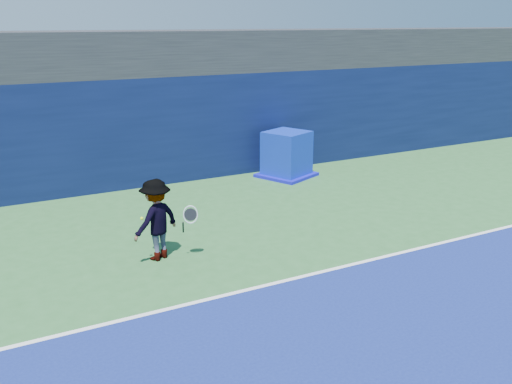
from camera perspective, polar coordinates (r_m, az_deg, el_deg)
ground at (r=8.23m, az=14.13°, el=-16.66°), size 80.00×80.00×0.00m
baseline at (r=10.31m, az=2.83°, el=-8.87°), size 24.00×0.10×0.01m
stadium_band at (r=17.16m, az=-12.20°, el=13.49°), size 36.00×3.00×1.20m
back_wall_assembly at (r=16.45m, az=-10.76°, el=6.07°), size 36.00×1.03×3.00m
equipment_cart at (r=16.95m, az=3.08°, el=3.61°), size 1.85×1.85×1.36m
tennis_player at (r=11.12m, az=-9.95°, el=-2.74°), size 1.33×0.97×1.60m
tennis_ball at (r=10.90m, az=-11.35°, el=-2.61°), size 0.06×0.06×0.06m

